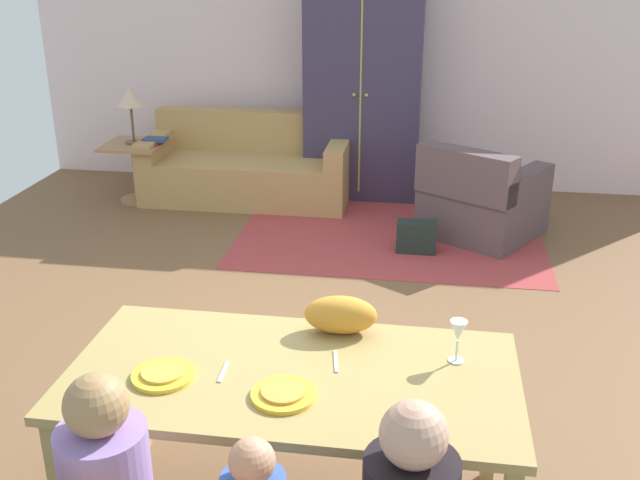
{
  "coord_description": "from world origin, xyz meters",
  "views": [
    {
      "loc": [
        0.62,
        -3.94,
        2.35
      ],
      "look_at": [
        0.05,
        -0.22,
        0.85
      ],
      "focal_mm": 41.52,
      "sensor_mm": 36.0,
      "label": 1
    }
  ],
  "objects_px": {
    "armoire": "(363,89)",
    "plate_near_man": "(163,375)",
    "wine_glass": "(458,333)",
    "table_lamp": "(130,99)",
    "dining_table": "(293,387)",
    "handbag": "(416,237)",
    "plate_near_child": "(283,395)",
    "couch": "(249,169)",
    "book_lower": "(147,143)",
    "cat": "(341,315)",
    "armchair": "(480,201)",
    "book_upper": "(155,139)",
    "side_table": "(136,164)"
  },
  "relations": [
    {
      "from": "dining_table",
      "to": "cat",
      "type": "xyz_separation_m",
      "value": [
        0.15,
        0.35,
        0.16
      ]
    },
    {
      "from": "plate_near_child",
      "to": "armchair",
      "type": "bearing_deg",
      "value": 76.01
    },
    {
      "from": "couch",
      "to": "handbag",
      "type": "bearing_deg",
      "value": -34.45
    },
    {
      "from": "armoire",
      "to": "plate_near_man",
      "type": "bearing_deg",
      "value": -93.87
    },
    {
      "from": "book_lower",
      "to": "handbag",
      "type": "relative_size",
      "value": 0.69
    },
    {
      "from": "book_lower",
      "to": "book_upper",
      "type": "distance_m",
      "value": 0.08
    },
    {
      "from": "handbag",
      "to": "book_upper",
      "type": "bearing_deg",
      "value": 160.08
    },
    {
      "from": "armchair",
      "to": "cat",
      "type": "bearing_deg",
      "value": -103.71
    },
    {
      "from": "plate_near_man",
      "to": "side_table",
      "type": "height_order",
      "value": "plate_near_man"
    },
    {
      "from": "table_lamp",
      "to": "couch",
      "type": "bearing_deg",
      "value": 13.82
    },
    {
      "from": "wine_glass",
      "to": "side_table",
      "type": "relative_size",
      "value": 0.32
    },
    {
      "from": "wine_glass",
      "to": "handbag",
      "type": "bearing_deg",
      "value": 94.36
    },
    {
      "from": "dining_table",
      "to": "plate_near_child",
      "type": "xyz_separation_m",
      "value": [
        -0.0,
        -0.18,
        0.08
      ]
    },
    {
      "from": "couch",
      "to": "book_upper",
      "type": "distance_m",
      "value": 0.94
    },
    {
      "from": "side_table",
      "to": "dining_table",
      "type": "bearing_deg",
      "value": -60.3
    },
    {
      "from": "couch",
      "to": "book_lower",
      "type": "xyz_separation_m",
      "value": [
        -0.91,
        -0.28,
        0.29
      ]
    },
    {
      "from": "plate_near_man",
      "to": "book_lower",
      "type": "relative_size",
      "value": 1.14
    },
    {
      "from": "book_lower",
      "to": "handbag",
      "type": "bearing_deg",
      "value": -18.6
    },
    {
      "from": "table_lamp",
      "to": "plate_near_child",
      "type": "bearing_deg",
      "value": -61.36
    },
    {
      "from": "couch",
      "to": "armchair",
      "type": "bearing_deg",
      "value": -17.68
    },
    {
      "from": "cat",
      "to": "side_table",
      "type": "relative_size",
      "value": 0.55
    },
    {
      "from": "armoire",
      "to": "side_table",
      "type": "distance_m",
      "value": 2.32
    },
    {
      "from": "plate_near_child",
      "to": "couch",
      "type": "relative_size",
      "value": 0.13
    },
    {
      "from": "plate_near_child",
      "to": "handbag",
      "type": "relative_size",
      "value": 0.78
    },
    {
      "from": "dining_table",
      "to": "handbag",
      "type": "xyz_separation_m",
      "value": [
        0.42,
        3.16,
        -0.56
      ]
    },
    {
      "from": "plate_near_child",
      "to": "wine_glass",
      "type": "distance_m",
      "value": 0.75
    },
    {
      "from": "plate_near_man",
      "to": "couch",
      "type": "xyz_separation_m",
      "value": [
        -0.77,
        4.44,
        -0.47
      ]
    },
    {
      "from": "couch",
      "to": "side_table",
      "type": "distance_m",
      "value": 1.09
    },
    {
      "from": "cat",
      "to": "book_upper",
      "type": "xyz_separation_m",
      "value": [
        -2.26,
        3.73,
        -0.22
      ]
    },
    {
      "from": "side_table",
      "to": "plate_near_man",
      "type": "bearing_deg",
      "value": -66.5
    },
    {
      "from": "plate_near_man",
      "to": "couch",
      "type": "relative_size",
      "value": 0.13
    },
    {
      "from": "wine_glass",
      "to": "table_lamp",
      "type": "xyz_separation_m",
      "value": [
        -2.97,
        3.88,
        0.12
      ]
    },
    {
      "from": "plate_near_child",
      "to": "book_upper",
      "type": "distance_m",
      "value": 4.76
    },
    {
      "from": "wine_glass",
      "to": "table_lamp",
      "type": "distance_m",
      "value": 4.89
    },
    {
      "from": "book_lower",
      "to": "table_lamp",
      "type": "bearing_deg",
      "value": 169.95
    },
    {
      "from": "plate_near_child",
      "to": "handbag",
      "type": "distance_m",
      "value": 3.43
    },
    {
      "from": "armchair",
      "to": "book_upper",
      "type": "relative_size",
      "value": 5.36
    },
    {
      "from": "plate_near_man",
      "to": "armchair",
      "type": "height_order",
      "value": "armchair"
    },
    {
      "from": "couch",
      "to": "handbag",
      "type": "relative_size",
      "value": 6.21
    },
    {
      "from": "wine_glass",
      "to": "cat",
      "type": "bearing_deg",
      "value": 160.89
    },
    {
      "from": "dining_table",
      "to": "plate_near_child",
      "type": "height_order",
      "value": "plate_near_child"
    },
    {
      "from": "wine_glass",
      "to": "handbag",
      "type": "relative_size",
      "value": 0.58
    },
    {
      "from": "plate_near_man",
      "to": "armchair",
      "type": "bearing_deg",
      "value": 68.87
    },
    {
      "from": "plate_near_child",
      "to": "wine_glass",
      "type": "relative_size",
      "value": 1.34
    },
    {
      "from": "wine_glass",
      "to": "book_lower",
      "type": "xyz_separation_m",
      "value": [
        -2.83,
        3.86,
        -0.3
      ]
    },
    {
      "from": "side_table",
      "to": "armchair",
      "type": "bearing_deg",
      "value": -7.78
    },
    {
      "from": "couch",
      "to": "handbag",
      "type": "distance_m",
      "value": 2.06
    },
    {
      "from": "cat",
      "to": "handbag",
      "type": "height_order",
      "value": "cat"
    },
    {
      "from": "book_upper",
      "to": "handbag",
      "type": "xyz_separation_m",
      "value": [
        2.54,
        -0.92,
        -0.49
      ]
    },
    {
      "from": "couch",
      "to": "armoire",
      "type": "relative_size",
      "value": 0.95
    }
  ]
}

